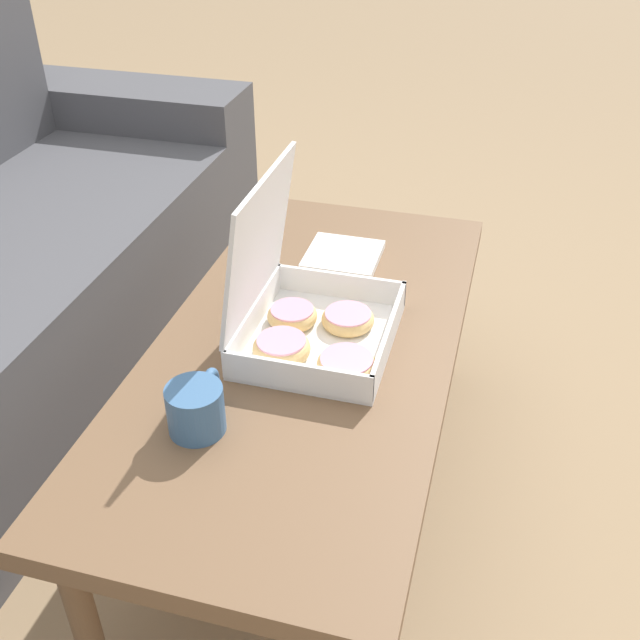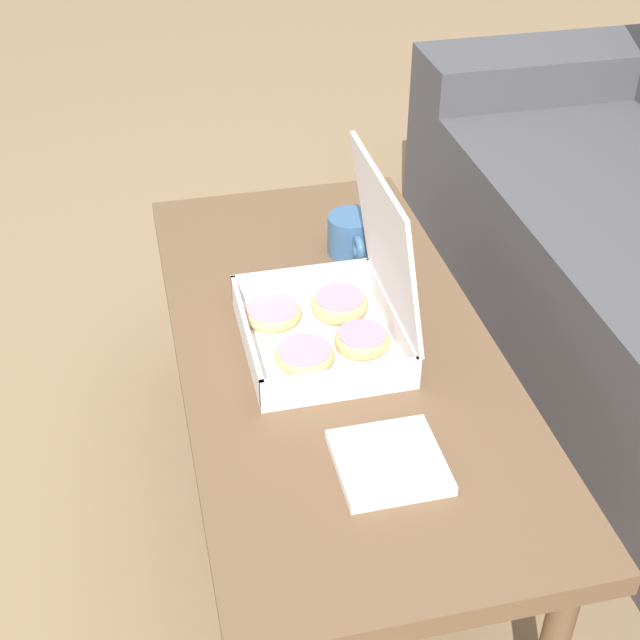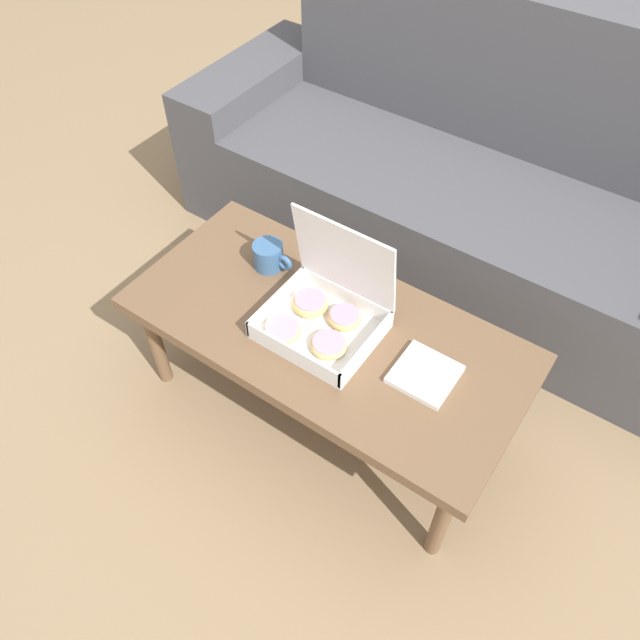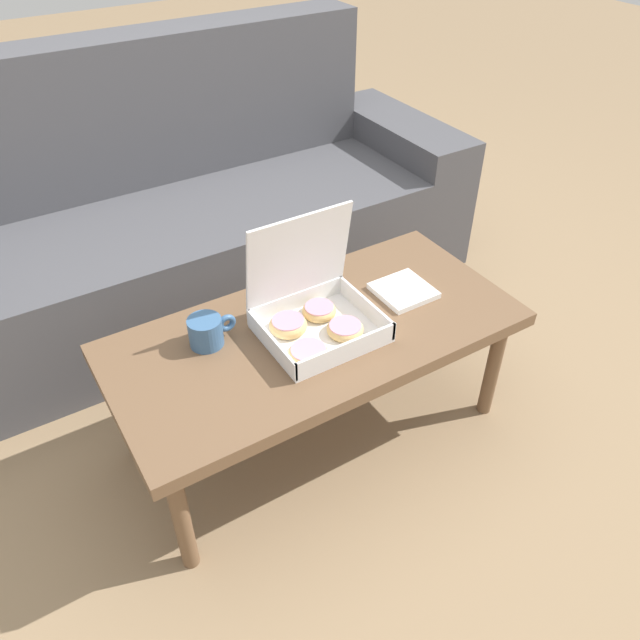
# 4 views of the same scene
# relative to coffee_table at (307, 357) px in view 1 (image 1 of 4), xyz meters

# --- Properties ---
(ground_plane) EXTENTS (12.00, 12.00, 0.00)m
(ground_plane) POSITION_rel_coffee_table_xyz_m (0.00, 0.13, -0.37)
(ground_plane) COLOR #937756
(coffee_table) EXTENTS (1.14, 0.55, 0.41)m
(coffee_table) POSITION_rel_coffee_table_xyz_m (0.00, 0.00, 0.00)
(coffee_table) COLOR brown
(coffee_table) RESTS_ON ground_plane
(pastry_box) EXTENTS (0.31, 0.27, 0.32)m
(pastry_box) POSITION_rel_coffee_table_xyz_m (-0.01, -0.00, 0.10)
(pastry_box) COLOR white
(pastry_box) RESTS_ON coffee_table
(coffee_mug) EXTENTS (0.13, 0.09, 0.08)m
(coffee_mug) POSITION_rel_coffee_table_xyz_m (-0.28, 0.10, 0.08)
(coffee_mug) COLOR #3D6693
(coffee_mug) RESTS_ON coffee_table
(napkin_stack) EXTENTS (0.16, 0.16, 0.02)m
(napkin_stack) POSITION_rel_coffee_table_xyz_m (0.31, 0.01, 0.05)
(napkin_stack) COLOR white
(napkin_stack) RESTS_ON coffee_table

